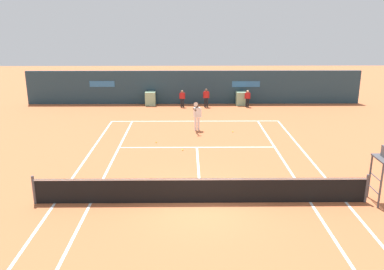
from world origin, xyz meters
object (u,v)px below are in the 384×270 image
tennis_ball_mid_court (156,142)px  tennis_ball_by_sideline (183,150)px  ball_kid_right_post (206,96)px  ball_kid_left_post (247,97)px  ball_kid_centre_post (182,97)px  tennis_ball_near_service_line (233,132)px  player_on_baseline (197,115)px

tennis_ball_mid_court → tennis_ball_by_sideline: bearing=-41.9°
ball_kid_right_post → tennis_ball_mid_court: bearing=64.7°
tennis_ball_mid_court → ball_kid_left_post: bearing=54.9°
ball_kid_centre_post → tennis_ball_mid_court: size_ratio=18.36×
ball_kid_centre_post → ball_kid_right_post: 1.75m
ball_kid_right_post → tennis_ball_near_service_line: size_ratio=20.01×
ball_kid_centre_post → tennis_ball_near_service_line: bearing=118.4°
player_on_baseline → ball_kid_centre_post: (-0.94, 6.22, -0.23)m
ball_kid_left_post → ball_kid_right_post: size_ratio=0.92×
player_on_baseline → tennis_ball_near_service_line: player_on_baseline is taller
ball_kid_right_post → tennis_ball_by_sideline: ball_kid_right_post is taller
tennis_ball_near_service_line → tennis_ball_by_sideline: 4.33m
ball_kid_centre_post → tennis_ball_near_service_line: 7.31m
ball_kid_centre_post → tennis_ball_by_sideline: (0.14, -9.88, -0.69)m
player_on_baseline → tennis_ball_by_sideline: bearing=63.5°
ball_kid_centre_post → tennis_ball_mid_court: ball_kid_centre_post is taller
ball_kid_left_post → ball_kid_centre_post: 4.76m
player_on_baseline → ball_kid_left_post: bearing=-135.7°
tennis_ball_near_service_line → tennis_ball_by_sideline: (-2.86, -3.25, 0.00)m
player_on_baseline → tennis_ball_mid_court: (-2.22, -2.38, -0.92)m
player_on_baseline → ball_kid_centre_post: player_on_baseline is taller
tennis_ball_near_service_line → ball_kid_left_post: bearing=75.2°
ball_kid_left_post → tennis_ball_by_sideline: 10.92m
player_on_baseline → tennis_ball_by_sideline: player_on_baseline is taller
player_on_baseline → ball_kid_right_post: size_ratio=1.35×
ball_kid_right_post → tennis_ball_near_service_line: ball_kid_right_post is taller
tennis_ball_mid_court → tennis_ball_by_sideline: (1.42, -1.27, 0.00)m
ball_kid_left_post → ball_kid_centre_post: ball_kid_centre_post is taller
ball_kid_centre_post → ball_kid_right_post: size_ratio=0.92×
ball_kid_left_post → ball_kid_centre_post: bearing=7.9°
player_on_baseline → ball_kid_right_post: player_on_baseline is taller
ball_kid_left_post → tennis_ball_near_service_line: 6.89m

